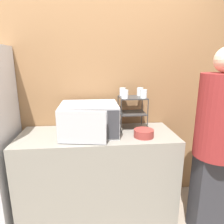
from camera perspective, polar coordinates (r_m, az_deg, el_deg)
name	(u,v)px	position (r m, az deg, el deg)	size (l,w,h in m)	color
wall_back	(96,91)	(2.26, -4.63, 6.12)	(8.00, 0.06, 2.60)	olive
counter	(98,174)	(2.22, -3.96, -17.32)	(1.56, 0.61, 0.91)	gray
microwave	(89,119)	(1.98, -6.58, -2.05)	(0.56, 0.54, 0.31)	#ADADB2
dish_rack	(132,106)	(2.12, 5.83, 1.75)	(0.28, 0.25, 0.35)	#333333
glass_front_left	(125,94)	(2.00, 3.71, 5.10)	(0.07, 0.07, 0.09)	silver
glass_back_right	(140,92)	(2.19, 8.01, 5.81)	(0.07, 0.07, 0.09)	silver
glass_front_right	(144,94)	(2.04, 9.03, 5.15)	(0.07, 0.07, 0.09)	silver
glass_back_left	(123,92)	(2.15, 3.08, 5.78)	(0.07, 0.07, 0.09)	silver
bowl	(144,133)	(1.95, 9.07, -6.04)	(0.19, 0.19, 0.07)	maroon
person	(217,137)	(2.00, 27.82, -6.45)	(0.39, 0.39, 1.74)	#2D2D33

